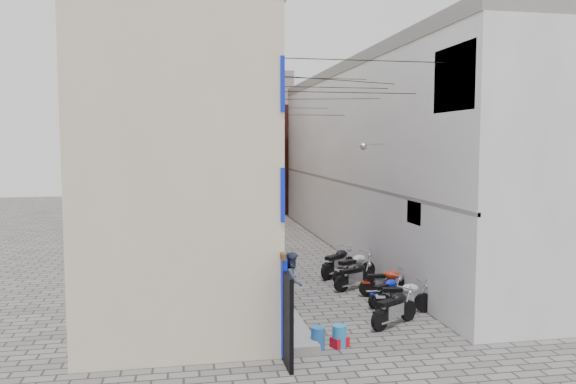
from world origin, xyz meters
TOP-DOWN VIEW (x-y plane):
  - ground at (0.00, 0.00)m, footprint 90.00×90.00m
  - plinth at (-2.05, 13.00)m, footprint 0.90×26.00m
  - building_left at (-4.98, 12.95)m, footprint 5.10×27.00m
  - building_right at (5.00, 13.00)m, footprint 5.94×26.00m
  - building_far_brick_left at (-2.00, 28.00)m, footprint 6.00×6.00m
  - building_far_brick_right at (3.00, 30.00)m, footprint 5.00×6.00m
  - building_far_concrete at (0.00, 34.00)m, footprint 8.00×5.00m
  - far_shopfront at (0.00, 25.20)m, footprint 2.00×0.30m
  - overhead_wires at (0.00, 7.64)m, footprint 5.80×13.02m
  - motorcycle_a at (1.04, 1.85)m, footprint 1.97×1.53m
  - motorcycle_b at (1.77, 2.97)m, footprint 1.97×0.82m
  - motorcycle_c at (1.57, 3.85)m, footprint 1.75×1.33m
  - motorcycle_d at (1.90, 4.82)m, footprint 1.93×0.81m
  - motorcycle_e at (1.14, 5.93)m, footprint 1.94×1.34m
  - motorcycle_f at (1.43, 6.90)m, footprint 2.21×1.64m
  - motorcycle_g at (1.08, 7.92)m, footprint 2.08×1.92m
  - person_a at (-2.02, 4.39)m, footprint 0.54×0.68m
  - person_b at (-1.70, 3.15)m, footprint 0.92×1.03m
  - water_jug_near at (-1.55, 0.50)m, footprint 0.45×0.45m
  - water_jug_far at (-0.98, 0.50)m, footprint 0.37×0.37m
  - red_crate at (-0.97, 0.50)m, footprint 0.51×0.45m

SIDE VIEW (x-z plane):
  - ground at x=0.00m, z-range 0.00..0.00m
  - plinth at x=-2.05m, z-range 0.00..0.25m
  - red_crate at x=-0.97m, z-range 0.00..0.26m
  - water_jug_near at x=-1.55m, z-range 0.00..0.56m
  - water_jug_far at x=-0.98m, z-range 0.00..0.57m
  - motorcycle_c at x=1.57m, z-range 0.00..0.99m
  - motorcycle_e at x=1.14m, z-range 0.00..1.08m
  - motorcycle_d at x=1.90m, z-range 0.00..1.09m
  - motorcycle_b at x=1.77m, z-range 0.00..1.11m
  - motorcycle_a at x=1.04m, z-range 0.00..1.12m
  - motorcycle_f at x=1.43m, z-range 0.00..1.25m
  - motorcycle_g at x=1.08m, z-range 0.00..1.25m
  - person_a at x=-2.02m, z-range 0.25..1.90m
  - person_b at x=-1.70m, z-range 0.25..1.99m
  - far_shopfront at x=0.00m, z-range 0.00..2.40m
  - building_far_brick_right at x=3.00m, z-range 0.00..8.00m
  - building_left at x=-4.98m, z-range 0.00..9.00m
  - building_right at x=5.00m, z-range 0.01..9.01m
  - building_far_brick_left at x=-2.00m, z-range 0.00..10.00m
  - building_far_concrete at x=0.00m, z-range 0.00..11.00m
  - overhead_wires at x=0.00m, z-range 6.46..7.79m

